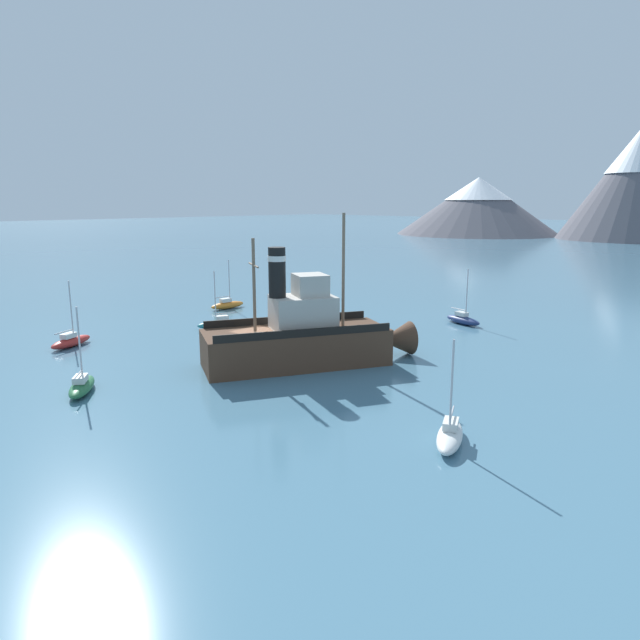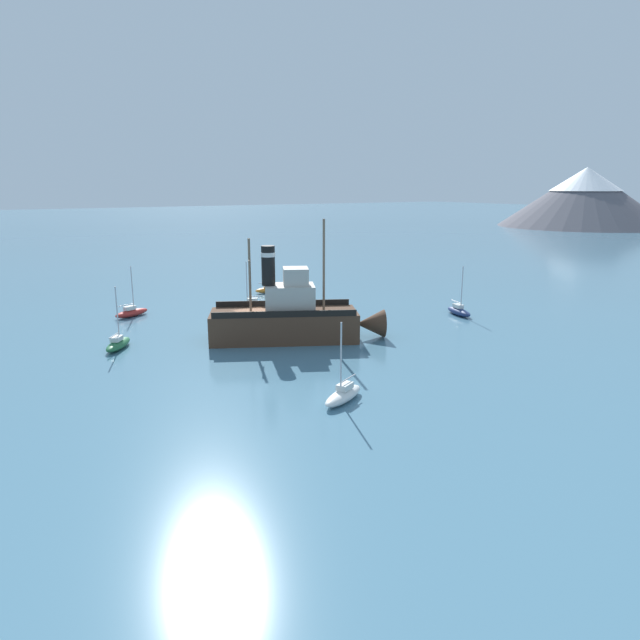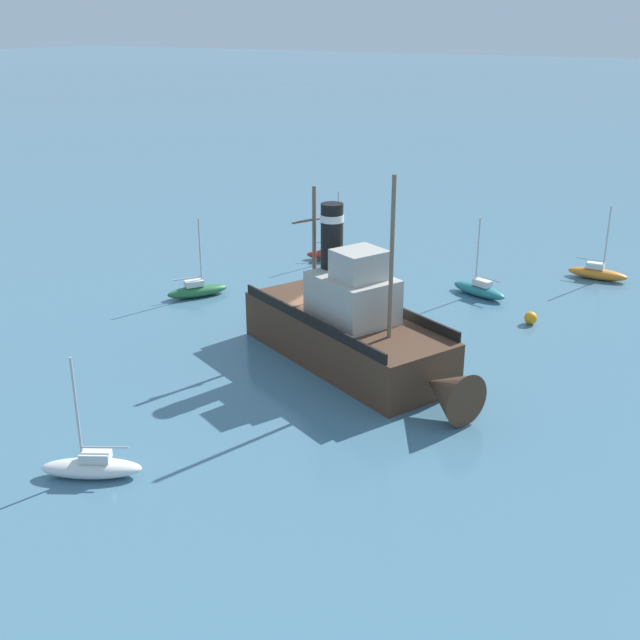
{
  "view_description": "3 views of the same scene",
  "coord_description": "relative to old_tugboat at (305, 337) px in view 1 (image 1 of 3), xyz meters",
  "views": [
    {
      "loc": [
        28.24,
        -22.42,
        10.69
      ],
      "look_at": [
        2.08,
        3.72,
        2.9
      ],
      "focal_mm": 32.0,
      "sensor_mm": 36.0,
      "label": 1
    },
    {
      "loc": [
        41.8,
        -19.47,
        12.51
      ],
      "look_at": [
        3.77,
        4.18,
        1.89
      ],
      "focal_mm": 32.0,
      "sensor_mm": 36.0,
      "label": 2
    },
    {
      "loc": [
        34.46,
        18.37,
        16.36
      ],
      "look_at": [
        3.84,
        2.01,
        3.0
      ],
      "focal_mm": 45.0,
      "sensor_mm": 36.0,
      "label": 3
    }
  ],
  "objects": [
    {
      "name": "mooring_buoy",
      "position": [
        -9.73,
        6.34,
        -1.47
      ],
      "size": [
        0.73,
        0.73,
        0.73
      ],
      "primitive_type": "sphere",
      "color": "orange",
      "rests_on": "ground"
    },
    {
      "name": "sailboat_green",
      "position": [
        -4.72,
        -12.92,
        -1.4
      ],
      "size": [
        3.73,
        3.11,
        4.9
      ],
      "color": "#286B3D",
      "rests_on": "ground"
    },
    {
      "name": "old_tugboat",
      "position": [
        0.0,
        0.0,
        0.0
      ],
      "size": [
        9.45,
        14.39,
        9.9
      ],
      "color": "#4C3323",
      "rests_on": "ground"
    },
    {
      "name": "sailboat_teal",
      "position": [
        -13.0,
        2.33,
        -1.4
      ],
      "size": [
        2.36,
        3.95,
        4.9
      ],
      "color": "#23757A",
      "rests_on": "ground"
    },
    {
      "name": "sailboat_white",
      "position": [
        13.82,
        -4.19,
        -1.4
      ],
      "size": [
        2.7,
        3.89,
        4.9
      ],
      "color": "white",
      "rests_on": "ground"
    },
    {
      "name": "sailboat_navy",
      "position": [
        0.76,
        18.46,
        -1.4
      ],
      "size": [
        3.95,
        1.99,
        4.9
      ],
      "color": "navy",
      "rests_on": "ground"
    },
    {
      "name": "ground_plane",
      "position": [
        -1.68,
        -2.7,
        -1.83
      ],
      "size": [
        600.0,
        600.0,
        0.0
      ],
      "primitive_type": "plane",
      "color": "#477289"
    },
    {
      "name": "sailboat_orange",
      "position": [
        -19.91,
        8.13,
        -1.4
      ],
      "size": [
        1.21,
        3.83,
        4.9
      ],
      "color": "orange",
      "rests_on": "ground"
    },
    {
      "name": "sailboat_red",
      "position": [
        -15.7,
        -9.15,
        -1.4
      ],
      "size": [
        2.64,
        3.9,
        4.9
      ],
      "color": "#B22823",
      "rests_on": "ground"
    }
  ]
}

